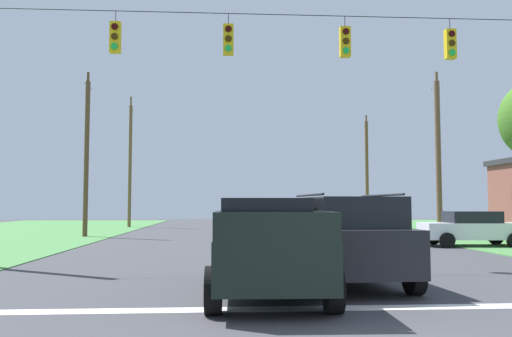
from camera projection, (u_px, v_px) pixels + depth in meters
name	position (u px, v px, depth m)	size (l,w,h in m)	color
stop_bar_stripe	(334.00, 308.00, 9.28)	(15.24, 0.45, 0.01)	white
lane_dash_0	(290.00, 267.00, 15.25)	(0.15, 2.50, 0.01)	white
lane_dash_1	(269.00, 248.00, 22.08)	(0.15, 2.50, 0.01)	white
lane_dash_2	(258.00, 238.00, 28.75)	(0.15, 2.50, 0.01)	white
overhead_signal_span	(288.00, 116.00, 16.24)	(18.43, 0.31, 8.03)	#504222
pickup_truck	(267.00, 246.00, 10.76)	(2.39, 5.45, 1.95)	black
suv_black	(344.00, 237.00, 12.16)	(2.43, 4.90, 2.05)	black
distant_car_crossing_white	(472.00, 228.00, 23.03)	(4.41, 2.25, 1.52)	silver
utility_pole_mid_right	(438.00, 156.00, 29.63)	(0.31, 1.55, 9.30)	brown
utility_pole_far_right	(367.00, 172.00, 43.85)	(0.27, 1.58, 9.26)	brown
utility_pole_mid_left	(87.00, 155.00, 29.87)	(0.27, 1.56, 9.35)	brown
utility_pole_far_left	(130.00, 163.00, 42.41)	(0.26, 1.90, 10.51)	brown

